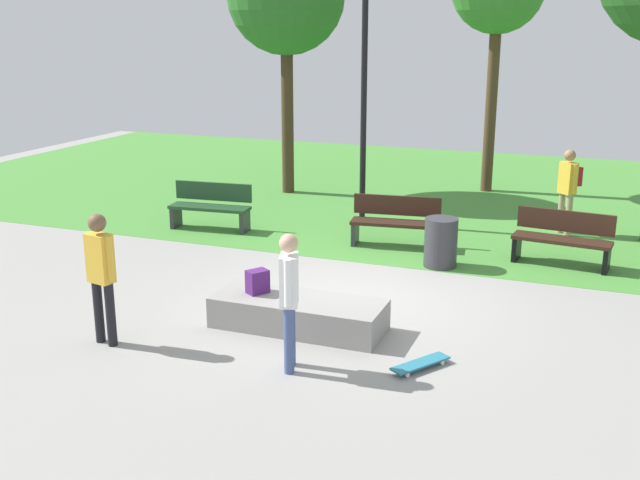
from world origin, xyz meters
TOP-DOWN VIEW (x-y plane):
  - ground_plane at (0.00, 0.00)m, footprint 28.00×28.00m
  - grass_lawn at (0.00, 7.85)m, footprint 26.60×12.29m
  - concrete_ledge at (-0.33, -1.32)m, footprint 2.30×0.86m
  - backpack_on_ledge at (-0.94, -1.29)m, footprint 0.32×0.34m
  - skater_performing_trick at (0.05, -2.49)m, footprint 0.29×0.41m
  - skater_watching at (-2.42, -2.66)m, footprint 0.42×0.26m
  - skateboard_by_ledge at (1.49, -1.94)m, footprint 0.60×0.78m
  - skateboard_spare at (-1.28, -1.11)m, footprint 0.74×0.67m
  - park_bench_center_lawn at (-3.89, 2.76)m, footprint 1.64×0.61m
  - park_bench_near_path at (-0.17, 2.91)m, footprint 1.65×0.67m
  - park_bench_far_left at (2.75, 2.83)m, footprint 1.64×0.66m
  - lamp_post at (-1.25, 4.28)m, footprint 0.28×0.28m
  - trash_bin at (0.86, 2.01)m, footprint 0.55×0.55m
  - pedestrian_with_backpack at (2.67, 4.87)m, footprint 0.45×0.45m

SIDE VIEW (x-z plane):
  - ground_plane at x=0.00m, z-range 0.00..0.00m
  - grass_lawn at x=0.00m, z-range 0.00..0.01m
  - skateboard_by_ledge at x=1.49m, z-range 0.02..0.10m
  - skateboard_spare at x=-1.28m, z-range 0.02..0.10m
  - concrete_ledge at x=-0.33m, z-range 0.00..0.42m
  - trash_bin at x=0.86m, z-range 0.00..0.83m
  - park_bench_center_lawn at x=-3.89m, z-range 0.03..0.94m
  - park_bench_near_path at x=-0.17m, z-range 0.03..0.94m
  - park_bench_far_left at x=2.75m, z-range 0.03..0.94m
  - backpack_on_ledge at x=-0.94m, z-range 0.42..0.74m
  - skater_performing_trick at x=0.05m, z-range 0.14..1.79m
  - pedestrian_with_backpack at x=2.67m, z-range 0.16..1.81m
  - skater_watching at x=-2.42m, z-range 0.15..1.85m
  - lamp_post at x=-1.25m, z-range 0.47..5.16m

